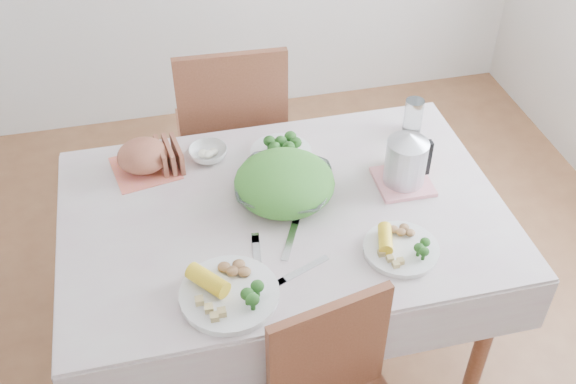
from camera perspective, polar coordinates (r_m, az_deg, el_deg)
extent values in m
plane|color=brown|center=(2.87, -0.31, -12.78)|extent=(3.60, 3.60, 0.00)
cube|color=brown|center=(2.57, -0.33, -7.85)|extent=(1.40, 0.90, 0.75)
cube|color=beige|center=(2.30, -0.37, -1.60)|extent=(1.50, 1.00, 0.01)
cube|color=brown|center=(3.10, -4.85, 4.24)|extent=(0.49, 0.49, 1.04)
imported|color=white|center=(2.32, -0.30, 0.34)|extent=(0.43, 0.43, 0.08)
cylinder|color=white|center=(2.03, -4.98, -8.66)|extent=(0.38, 0.38, 0.02)
cylinder|color=white|center=(2.18, 9.54, -4.79)|extent=(0.34, 0.34, 0.02)
cylinder|color=beige|center=(2.52, -0.60, 3.31)|extent=(0.28, 0.28, 0.02)
cube|color=#E96E58|center=(2.52, -11.98, 1.98)|extent=(0.26, 0.26, 0.00)
ellipsoid|color=brown|center=(2.48, -12.16, 2.99)|extent=(0.22, 0.22, 0.11)
imported|color=white|center=(2.52, -6.76, 3.27)|extent=(0.19, 0.19, 0.04)
imported|color=yellow|center=(2.49, 9.80, 3.07)|extent=(0.15, 0.15, 0.09)
cylinder|color=white|center=(2.66, 10.54, 6.27)|extent=(0.09, 0.09, 0.14)
cube|color=pink|center=(2.43, 9.69, 0.88)|extent=(0.19, 0.19, 0.02)
cylinder|color=#B2B5BA|center=(2.36, 9.99, 2.98)|extent=(0.19, 0.19, 0.20)
cube|color=silver|center=(2.13, -2.61, -5.75)|extent=(0.05, 0.22, 0.00)
cube|color=silver|center=(2.19, 0.24, -3.96)|extent=(0.11, 0.19, 0.00)
cube|color=silver|center=(2.10, 1.22, -6.63)|extent=(0.19, 0.09, 0.00)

